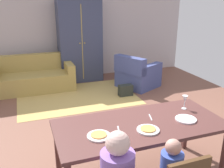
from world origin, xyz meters
name	(u,v)px	position (x,y,z in m)	size (l,w,h in m)	color
ground_plane	(108,123)	(0.00, 0.41, -0.01)	(6.65, 6.01, 0.02)	brown
back_wall	(72,28)	(0.00, 3.46, 1.35)	(6.65, 0.10, 2.70)	#BEB1B1
dining_table	(141,129)	(-0.12, -1.12, 0.69)	(1.98, 0.90, 0.76)	#542F2C
plate_near_man	(99,136)	(-0.67, -1.24, 0.77)	(0.25, 0.25, 0.02)	white
pizza_near_man	(99,135)	(-0.67, -1.24, 0.78)	(0.17, 0.17, 0.01)	#D39247
plate_near_child	(148,130)	(-0.12, -1.30, 0.77)	(0.25, 0.25, 0.02)	silver
pizza_near_child	(148,129)	(-0.12, -1.30, 0.78)	(0.17, 0.17, 0.01)	gold
plate_near_woman	(186,119)	(0.42, -1.22, 0.77)	(0.25, 0.25, 0.02)	silver
wine_glass	(185,99)	(0.59, -0.94, 0.89)	(0.07, 0.07, 0.19)	silver
fork	(118,129)	(-0.42, -1.17, 0.76)	(0.02, 0.15, 0.01)	silver
knife	(150,117)	(0.06, -1.02, 0.76)	(0.01, 0.17, 0.01)	silver
area_rug	(77,97)	(-0.26, 1.84, 0.00)	(2.60, 1.80, 0.01)	tan
couch	(34,77)	(-1.13, 2.70, 0.30)	(1.87, 0.86, 0.82)	#A88F49
armchair	(137,75)	(1.31, 2.02, 0.32)	(1.15, 1.14, 0.82)	#434E89
armoire	(80,41)	(0.12, 3.07, 1.05)	(1.10, 0.59, 2.10)	#363D59
handbag	(126,90)	(0.80, 1.54, 0.13)	(0.32, 0.16, 0.26)	#252A27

